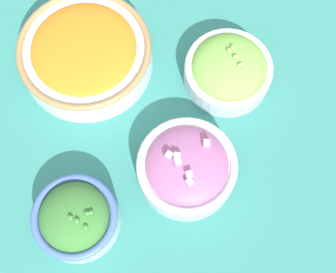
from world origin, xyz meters
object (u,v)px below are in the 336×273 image
Objects in this scene: bowl_carrots at (85,53)px; bowl_broccoli at (76,218)px; bowl_red_onion at (187,168)px; bowl_lettuce at (228,70)px.

bowl_carrots is 1.75× the size of bowl_broccoli.
bowl_red_onion is 0.26m from bowl_carrots.
bowl_red_onion is at bearing 143.88° from bowl_carrots.
bowl_broccoli is (0.14, 0.11, -0.00)m from bowl_red_onion.
bowl_broccoli is (-0.07, 0.27, -0.00)m from bowl_carrots.
bowl_red_onion is 0.69× the size of bowl_carrots.
bowl_carrots is (0.21, -0.15, -0.00)m from bowl_red_onion.
bowl_lettuce is (-0.24, -0.03, -0.00)m from bowl_carrots.
bowl_broccoli reaches higher than bowl_lettuce.
bowl_carrots is at bearing -36.12° from bowl_red_onion.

